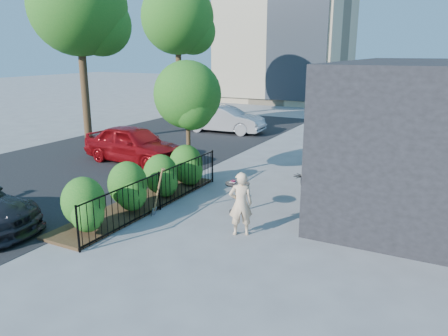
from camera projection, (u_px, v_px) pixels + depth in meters
The scene contains 13 objects.
ground at pixel (207, 219), 11.47m from camera, with size 120.00×120.00×0.00m, color gray.
fence at pixel (160, 191), 11.99m from camera, with size 0.05×6.05×1.10m.
planting_bed at pixel (140, 204), 12.44m from camera, with size 1.30×6.00×0.08m, color #382616.
shrubs at pixel (144, 182), 12.31m from camera, with size 1.10×5.60×1.24m.
patio_tree at pixel (189, 99), 14.11m from camera, with size 2.20×2.20×3.94m.
street at pixel (91, 163), 17.17m from camera, with size 9.00×30.00×0.01m, color black.
street_tree_near at pixel (79, 13), 19.47m from camera, with size 4.40×4.40×8.28m.
street_tree_far at pixel (178, 22), 26.31m from camera, with size 4.40×4.40×8.28m.
cafe_table at pixel (237, 192), 11.82m from camera, with size 0.66×0.66×0.89m.
woman at pixel (241, 204), 10.32m from camera, with size 0.57×0.37×1.56m, color beige.
shovel at pixel (157, 195), 11.50m from camera, with size 0.47×0.18×1.39m.
car_red at pixel (134, 144), 17.08m from camera, with size 1.73×4.31×1.47m, color maroon.
car_silver at pixel (224, 119), 23.42m from camera, with size 1.51×4.34×1.43m, color #AAAAAF.
Camera 1 is at (5.37, -9.29, 4.29)m, focal length 35.00 mm.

